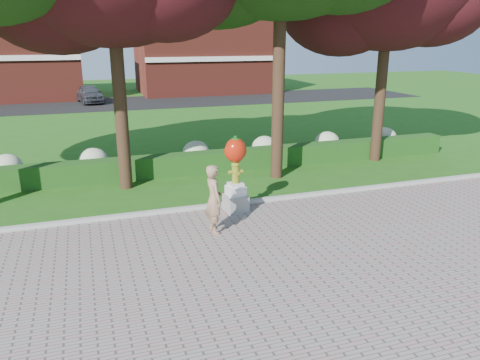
% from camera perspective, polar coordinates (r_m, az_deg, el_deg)
% --- Properties ---
extents(ground, '(100.00, 100.00, 0.00)m').
position_cam_1_polar(ground, '(11.77, -0.97, -8.57)').
color(ground, '#255A16').
rests_on(ground, ground).
extents(walkway, '(40.00, 14.00, 0.04)m').
position_cam_1_polar(walkway, '(8.57, 7.65, -19.45)').
color(walkway, gray).
rests_on(walkway, ground).
extents(curb, '(40.00, 0.18, 0.15)m').
position_cam_1_polar(curb, '(14.40, -4.59, -3.35)').
color(curb, '#ADADA5').
rests_on(curb, ground).
extents(lawn_hedge, '(24.00, 0.70, 0.80)m').
position_cam_1_polar(lawn_hedge, '(18.03, -7.72, 1.87)').
color(lawn_hedge, '#1B3F12').
rests_on(lawn_hedge, ground).
extents(hydrangea_row, '(20.10, 1.10, 0.99)m').
position_cam_1_polar(hydrangea_row, '(19.05, -6.63, 3.21)').
color(hydrangea_row, '#B5BE91').
rests_on(hydrangea_row, ground).
extents(street, '(50.00, 8.00, 0.02)m').
position_cam_1_polar(street, '(38.59, -13.81, 9.10)').
color(street, black).
rests_on(street, ground).
extents(building_right, '(12.00, 8.00, 6.40)m').
position_cam_1_polar(building_right, '(45.55, -4.45, 14.73)').
color(building_right, maroon).
rests_on(building_right, ground).
extents(hydrant_sculpture, '(0.70, 0.70, 2.30)m').
position_cam_1_polar(hydrant_sculpture, '(13.81, -0.54, 0.98)').
color(hydrant_sculpture, gray).
rests_on(hydrant_sculpture, walkway).
extents(woman, '(0.51, 0.73, 1.88)m').
position_cam_1_polar(woman, '(12.39, -3.22, -2.34)').
color(woman, '#9E795A').
rests_on(woman, walkway).
extents(parked_car, '(2.36, 4.33, 1.40)m').
position_cam_1_polar(parked_car, '(39.44, -17.87, 9.98)').
color(parked_car, '#414349').
rests_on(parked_car, street).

